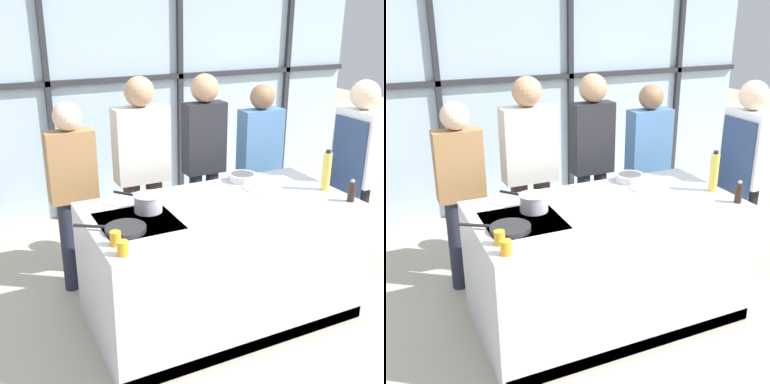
% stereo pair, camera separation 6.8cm
% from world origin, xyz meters
% --- Properties ---
extents(ground_plane, '(18.00, 18.00, 0.00)m').
position_xyz_m(ground_plane, '(0.00, 0.00, 0.00)').
color(ground_plane, '#BCB29E').
extents(back_window_wall, '(6.40, 0.10, 2.80)m').
position_xyz_m(back_window_wall, '(0.00, 2.49, 1.40)').
color(back_window_wall, silver).
rests_on(back_window_wall, ground_plane).
extents(demo_island, '(1.98, 1.05, 0.93)m').
position_xyz_m(demo_island, '(-0.00, -0.00, 0.47)').
color(demo_island, silver).
rests_on(demo_island, ground_plane).
extents(chef, '(0.24, 0.44, 1.74)m').
position_xyz_m(chef, '(1.37, 0.11, 1.00)').
color(chef, black).
rests_on(chef, ground_plane).
extents(spectator_far_left, '(0.38, 0.23, 1.62)m').
position_xyz_m(spectator_far_left, '(-0.89, 0.88, 0.94)').
color(spectator_far_left, '#232838').
rests_on(spectator_far_left, ground_plane).
extents(spectator_center_left, '(0.46, 0.25, 1.78)m').
position_xyz_m(spectator_center_left, '(-0.30, 0.88, 1.01)').
color(spectator_center_left, '#47382D').
rests_on(spectator_center_left, ground_plane).
extents(spectator_center_right, '(0.37, 0.25, 1.76)m').
position_xyz_m(spectator_center_right, '(0.30, 0.88, 1.04)').
color(spectator_center_right, '#232838').
rests_on(spectator_center_right, ground_plane).
extents(spectator_far_right, '(0.41, 0.23, 1.64)m').
position_xyz_m(spectator_far_right, '(0.89, 0.88, 0.94)').
color(spectator_far_right, '#47382D').
rests_on(spectator_far_right, ground_plane).
extents(frying_pan, '(0.43, 0.33, 0.04)m').
position_xyz_m(frying_pan, '(-0.78, -0.12, 0.95)').
color(frying_pan, '#232326').
rests_on(frying_pan, demo_island).
extents(saucepan, '(0.29, 0.33, 0.13)m').
position_xyz_m(saucepan, '(-0.53, 0.13, 1.00)').
color(saucepan, silver).
rests_on(saucepan, demo_island).
extents(white_plate, '(0.23, 0.23, 0.01)m').
position_xyz_m(white_plate, '(0.42, 0.19, 0.94)').
color(white_plate, white).
rests_on(white_plate, demo_island).
extents(mixing_bowl, '(0.24, 0.24, 0.06)m').
position_xyz_m(mixing_bowl, '(0.41, 0.39, 0.97)').
color(mixing_bowl, silver).
rests_on(mixing_bowl, demo_island).
extents(oil_bottle, '(0.07, 0.07, 0.33)m').
position_xyz_m(oil_bottle, '(0.89, -0.07, 1.09)').
color(oil_bottle, '#E0CC4C').
rests_on(oil_bottle, demo_island).
extents(pepper_grinder, '(0.05, 0.05, 0.17)m').
position_xyz_m(pepper_grinder, '(0.90, -0.35, 1.01)').
color(pepper_grinder, '#332319').
rests_on(pepper_grinder, demo_island).
extents(juice_glass_near, '(0.07, 0.07, 0.09)m').
position_xyz_m(juice_glass_near, '(-0.89, -0.42, 0.98)').
color(juice_glass_near, orange).
rests_on(juice_glass_near, demo_island).
extents(juice_glass_far, '(0.07, 0.07, 0.09)m').
position_xyz_m(juice_glass_far, '(-0.89, -0.28, 0.98)').
color(juice_glass_far, orange).
rests_on(juice_glass_far, demo_island).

